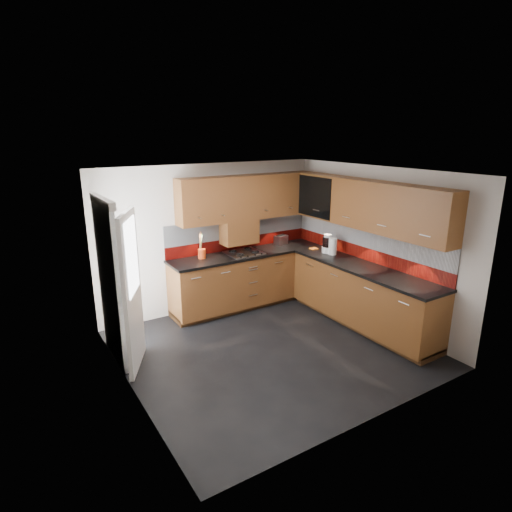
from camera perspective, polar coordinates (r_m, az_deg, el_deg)
room at (r=5.48m, az=2.15°, el=1.66°), size 4.00×3.80×2.64m
base_cabinets at (r=6.96m, az=6.03°, el=-4.36°), size 2.70×3.20×0.95m
countertop at (r=6.78m, az=6.13°, el=-0.60°), size 2.72×3.22×0.04m
backsplash at (r=7.01m, az=6.51°, el=2.40°), size 2.70×3.20×0.54m
upper_cabinets at (r=6.74m, az=7.15°, el=7.28°), size 2.50×3.20×0.72m
extractor_hood at (r=7.11m, az=-2.28°, el=3.28°), size 0.60×0.33×0.40m
glass_cabinet at (r=7.26m, az=8.70°, el=8.08°), size 0.32×0.80×0.66m
back_door at (r=5.58m, az=-17.78°, el=-3.87°), size 0.42×1.19×2.04m
gas_hob at (r=7.05m, az=-1.58°, el=0.44°), size 0.57×0.50×0.04m
utensil_pot at (r=6.82m, az=-7.25°, el=0.48°), size 0.12×0.12×0.44m
toaster at (r=7.61m, az=3.34°, el=2.14°), size 0.26×0.19×0.17m
food_processor at (r=7.17m, az=9.53°, el=1.54°), size 0.19×0.19×0.31m
paper_towel at (r=7.08m, az=10.19°, el=1.28°), size 0.15×0.15×0.28m
orange_cloth at (r=7.39m, az=7.69°, el=0.98°), size 0.13×0.11×0.01m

